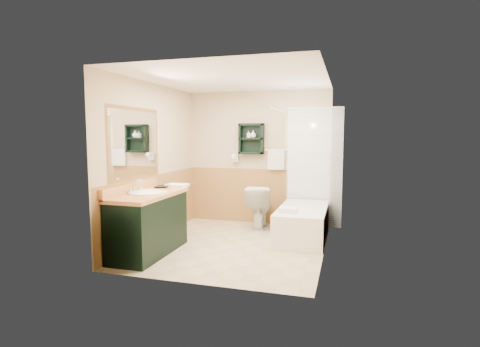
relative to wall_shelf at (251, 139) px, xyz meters
name	(u,v)px	position (x,y,z in m)	size (l,w,h in m)	color
floor	(234,245)	(0.10, -1.41, -1.55)	(3.00, 3.00, 0.00)	#C8B992
back_wall	(258,158)	(0.10, 0.11, -0.35)	(2.60, 0.04, 2.40)	beige
left_wall	(152,162)	(-1.22, -1.41, -0.35)	(0.04, 3.00, 2.40)	beige
right_wall	(327,166)	(1.42, -1.41, -0.35)	(0.04, 3.00, 2.40)	beige
ceiling	(234,78)	(0.10, -1.41, 0.87)	(2.60, 3.00, 0.04)	white
wainscot_left	(155,207)	(-1.19, -1.41, -1.05)	(2.98, 2.98, 1.00)	tan
wainscot_back	(257,196)	(0.10, 0.08, -1.05)	(2.58, 2.58, 1.00)	tan
mirror_frame	(135,143)	(-1.17, -1.96, -0.05)	(1.30, 1.30, 1.00)	brown
mirror_glass	(135,143)	(-1.17, -1.96, -0.05)	(1.20, 1.20, 0.90)	white
tile_right	(327,172)	(1.38, -0.66, -0.50)	(1.50, 1.50, 2.10)	white
tile_back	(315,168)	(1.13, 0.07, -0.50)	(0.95, 0.95, 2.10)	white
tile_accent	(328,116)	(1.37, -0.66, 0.35)	(1.50, 1.50, 0.10)	#164D34
wall_shelf	(251,139)	(0.00, 0.00, 0.00)	(0.45, 0.15, 0.55)	black
hair_dryer	(236,158)	(-0.30, 0.02, -0.35)	(0.10, 0.24, 0.18)	white
towel_bar	(276,150)	(0.45, 0.04, -0.20)	(0.40, 0.06, 0.40)	white
curtain_rod	(280,111)	(0.63, -0.66, 0.45)	(0.03, 0.03, 1.60)	silver
shower_curtain	(281,164)	(0.63, -0.48, -0.40)	(1.05, 1.05, 1.70)	beige
vanity	(149,224)	(-0.89, -2.11, -1.13)	(0.59, 1.32, 0.84)	black
bathtub	(303,223)	(1.03, -0.74, -1.31)	(0.73, 1.50, 0.49)	white
toilet	(259,207)	(0.22, -0.28, -1.18)	(0.42, 0.75, 0.74)	white
counter_towel	(177,185)	(-0.80, -1.42, -0.69)	(0.31, 0.24, 0.04)	white
vanity_book	(157,179)	(-1.06, -1.55, -0.59)	(0.18, 0.02, 0.24)	black
tub_towel	(288,210)	(0.86, -1.16, -1.03)	(0.25, 0.21, 0.07)	white
soap_bottle_a	(249,136)	(-0.05, -0.01, 0.04)	(0.06, 0.13, 0.06)	white
soap_bottle_b	(253,135)	(0.03, -0.01, 0.07)	(0.11, 0.14, 0.11)	white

